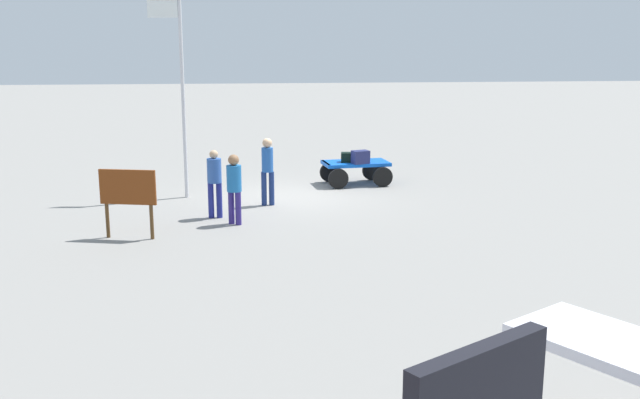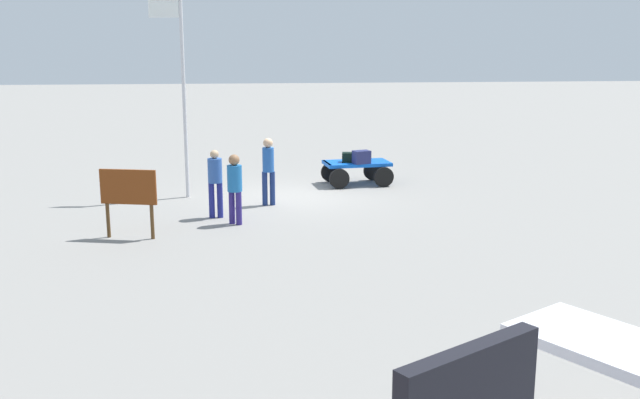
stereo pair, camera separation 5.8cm
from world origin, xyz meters
name	(u,v)px [view 2 (the right image)]	position (x,y,z in m)	size (l,w,h in m)	color
ground_plane	(294,196)	(0.00, 0.00, 0.00)	(120.00, 120.00, 0.00)	gray
luggage_cart	(356,168)	(-2.02, -1.55, 0.49)	(2.06, 1.41, 0.70)	blue
suitcase_grey	(362,157)	(-2.11, -1.18, 0.89)	(0.56, 0.46, 0.39)	navy
suitcase_olive	(350,157)	(-1.81, -1.48, 0.84)	(0.52, 0.41, 0.29)	black
worker_lead	(268,167)	(0.75, 1.01, 1.03)	(0.34, 0.32, 1.78)	navy
worker_trailing	(215,178)	(2.10, 2.25, 0.98)	(0.36, 0.36, 1.67)	navy
worker_supervisor	(235,183)	(1.63, 2.97, 0.98)	(0.48, 0.48, 1.66)	navy
flagpole	(180,79)	(3.02, -0.28, 3.25)	(0.89, 0.11, 5.53)	silver
signboard	(128,192)	(3.91, 3.94, 1.03)	(1.23, 0.37, 1.52)	#4C3319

